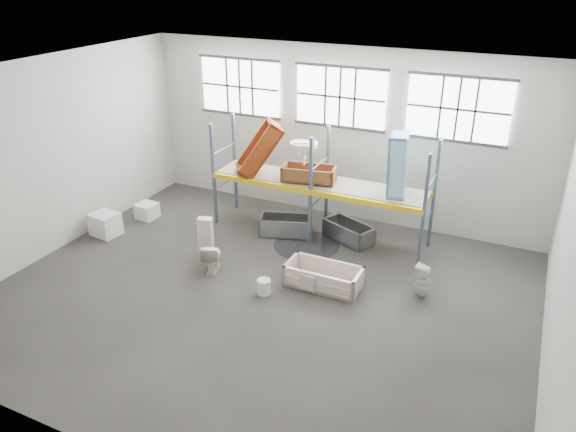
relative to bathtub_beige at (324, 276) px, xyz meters
The scene contains 34 objects.
floor 1.57m from the bathtub_beige, 139.56° to the right, with size 12.00×10.00×0.10m, color #49453F.
ceiling 5.03m from the bathtub_beige, 139.56° to the right, with size 12.00×10.00×0.10m, color silver.
wall_back 4.77m from the bathtub_beige, 106.09° to the left, with size 12.00×0.10×5.00m, color #B8B6AB.
wall_front 6.55m from the bathtub_beige, 100.95° to the right, with size 12.00×0.10×5.00m, color #A8A79D.
wall_left 7.62m from the bathtub_beige, behind, with size 0.10×10.00×5.00m, color #AFADA2.
wall_right 5.46m from the bathtub_beige, 11.54° to the right, with size 0.10×10.00×5.00m, color #9E9C93.
window_left 6.77m from the bathtub_beige, 137.94° to the left, with size 2.60×0.04×1.60m, color white.
window_mid 5.30m from the bathtub_beige, 106.52° to the left, with size 2.60×0.04×1.60m, color white.
window_right 5.55m from the bathtub_beige, 62.75° to the left, with size 2.60×0.04×1.60m, color white.
rack_upright_la 4.75m from the bathtub_beige, 155.46° to the left, with size 0.08×0.08×3.00m, color slate.
rack_upright_lb 5.34m from the bathtub_beige, 143.34° to the left, with size 0.08×0.08×3.00m, color slate.
rack_upright_ma 2.55m from the bathtub_beige, 121.57° to the left, with size 0.08×0.08×3.00m, color slate.
rack_upright_mb 3.54m from the bathtub_beige, 110.65° to the left, with size 0.08×0.08×3.00m, color slate.
rack_upright_ra 2.92m from the bathtub_beige, 46.11° to the left, with size 0.08×0.08×3.00m, color slate.
rack_upright_rb 3.81m from the bathtub_beige, 59.46° to the left, with size 0.08×0.08×3.00m, color slate.
rack_beam_front 2.55m from the bathtub_beige, 121.57° to the left, with size 6.00×0.10×0.14m, color yellow.
rack_beam_back 3.54m from the bathtub_beige, 110.65° to the left, with size 6.00×0.10×0.14m, color yellow.
shelf_deck 3.06m from the bathtub_beige, 115.04° to the left, with size 5.90×1.10×0.03m, color gray.
wet_patch 2.08m from the bathtub_beige, 124.47° to the left, with size 1.80×1.80×0.00m, color black.
bathtub_beige is the anchor object (origin of this frame).
cistern_spare 0.45m from the bathtub_beige, 119.91° to the right, with size 0.40×0.19×0.38m, color #C3A9A2.
sink_in_tub 0.79m from the bathtub_beige, 155.49° to the right, with size 0.40×0.40×0.14m, color #C3AAA4.
toilet_beige 2.84m from the bathtub_beige, behind, with size 0.43×0.75×0.76m, color beige.
cistern_tall 3.29m from the bathtub_beige, behind, with size 0.36×0.24×1.12m, color beige.
toilet_white 2.29m from the bathtub_beige, 13.89° to the left, with size 0.37×0.37×0.81m, color white.
steel_tub_left 2.85m from the bathtub_beige, 133.35° to the left, with size 1.47×0.68×0.54m, color #95989B, non-canonical shape.
steel_tub_right 2.50m from the bathtub_beige, 95.73° to the left, with size 1.40×0.65×0.51m, color #9A9CA2, non-canonical shape.
rust_tub_flat 3.19m from the bathtub_beige, 120.84° to the left, with size 1.44×0.67×0.40m, color brown, non-canonical shape.
rust_tub_tilted 4.31m from the bathtub_beige, 140.64° to the left, with size 1.66×0.78×0.47m, color maroon, non-canonical shape.
sink_on_shelf 3.34m from the bathtub_beige, 123.77° to the left, with size 0.73×0.57×0.65m, color silver.
blue_tub_upright 3.41m from the bathtub_beige, 69.12° to the left, with size 1.59×0.75×0.45m, color #86C1E7, non-canonical shape.
bucket 1.45m from the bathtub_beige, 141.45° to the right, with size 0.32×0.32×0.37m, color silver.
carton_near 6.59m from the bathtub_beige, behind, with size 0.74×0.63×0.63m, color white.
carton_far 6.35m from the bathtub_beige, 168.28° to the left, with size 0.55×0.55×0.46m, color silver.
Camera 1 is at (5.14, -9.47, 7.10)m, focal length 34.24 mm.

